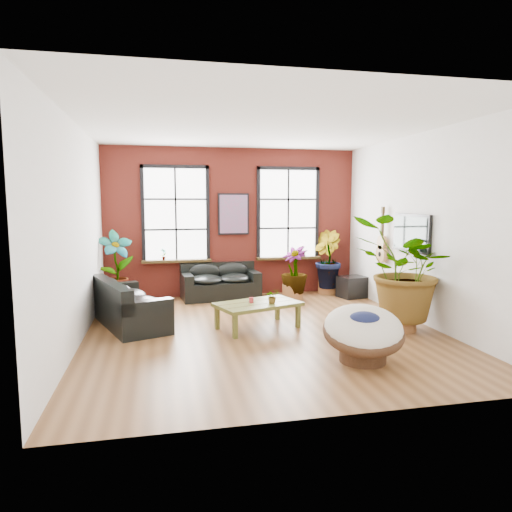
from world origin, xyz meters
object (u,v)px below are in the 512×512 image
at_px(sofa_left, 127,305).
at_px(sofa_back, 220,282).
at_px(coffee_table, 258,306).
at_px(papasan_chair, 363,331).

bearing_deg(sofa_left, sofa_back, -64.39).
bearing_deg(coffee_table, sofa_back, 77.39).
height_order(sofa_back, coffee_table, sofa_back).
bearing_deg(coffee_table, sofa_left, 143.64).
xyz_separation_m(sofa_back, papasan_chair, (1.41, -4.68, 0.07)).
bearing_deg(sofa_back, papasan_chair, -77.93).
distance_m(sofa_left, coffee_table, 2.39).
height_order(sofa_left, papasan_chair, papasan_chair).
height_order(sofa_back, sofa_left, sofa_left).
relative_size(sofa_left, coffee_table, 1.39).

